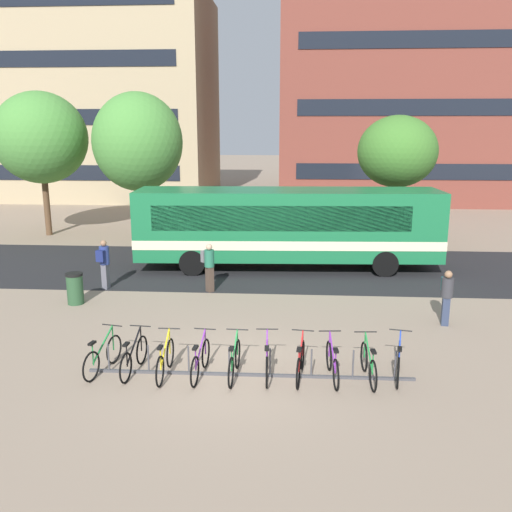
{
  "coord_description": "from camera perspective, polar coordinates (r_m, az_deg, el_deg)",
  "views": [
    {
      "loc": [
        1.43,
        -11.82,
        5.63
      ],
      "look_at": [
        0.33,
        4.25,
        1.79
      ],
      "focal_mm": 38.12,
      "sensor_mm": 36.0,
      "label": 1
    }
  ],
  "objects": [
    {
      "name": "building_right_wing",
      "position": [
        46.45,
        16.01,
        19.3
      ],
      "size": [
        20.07,
        13.35,
        21.57
      ],
      "color": "brown",
      "rests_on": "ground"
    },
    {
      "name": "city_bus",
      "position": [
        21.85,
        3.5,
        3.23
      ],
      "size": [
        12.13,
        3.13,
        3.2
      ],
      "rotation": [
        0.0,
        0.0,
        0.05
      ],
      "color": "#196B3D",
      "rests_on": "ground"
    },
    {
      "name": "trash_bin",
      "position": [
        18.6,
        -18.46,
        -3.24
      ],
      "size": [
        0.55,
        0.55,
        1.03
      ],
      "color": "#284C2D",
      "rests_on": "ground"
    },
    {
      "name": "street_tree_2",
      "position": [
        30.55,
        -21.66,
        11.44
      ],
      "size": [
        4.71,
        4.71,
        7.41
      ],
      "color": "brown",
      "rests_on": "ground"
    },
    {
      "name": "building_left_wing",
      "position": [
        48.35,
        -18.48,
        15.42
      ],
      "size": [
        22.09,
        12.02,
        15.75
      ],
      "color": "tan",
      "rests_on": "ground"
    },
    {
      "name": "commuter_navy_pack_2",
      "position": [
        19.84,
        -15.65,
        -0.52
      ],
      "size": [
        0.39,
        0.57,
        1.77
      ],
      "rotation": [
        0.0,
        0.0,
        1.4
      ],
      "color": "#565660",
      "rests_on": "ground"
    },
    {
      "name": "parked_bicycle_black_1",
      "position": [
        13.2,
        -12.68,
        -10.34
      ],
      "size": [
        0.52,
        1.72,
        0.99
      ],
      "rotation": [
        0.0,
        0.0,
        1.48
      ],
      "color": "black",
      "rests_on": "ground"
    },
    {
      "name": "parked_bicycle_purple_5",
      "position": [
        12.7,
        1.15,
        -10.99
      ],
      "size": [
        0.52,
        1.72,
        0.99
      ],
      "rotation": [
        0.0,
        0.0,
        1.61
      ],
      "color": "black",
      "rests_on": "ground"
    },
    {
      "name": "parked_bicycle_green_4",
      "position": [
        12.69,
        -2.28,
        -11.02
      ],
      "size": [
        0.52,
        1.72,
        0.99
      ],
      "rotation": [
        0.0,
        0.0,
        1.53
      ],
      "color": "black",
      "rests_on": "ground"
    },
    {
      "name": "parked_bicycle_purple_3",
      "position": [
        12.78,
        -5.86,
        -10.9
      ],
      "size": [
        0.52,
        1.72,
        0.99
      ],
      "rotation": [
        0.0,
        0.0,
        1.49
      ],
      "color": "black",
      "rests_on": "ground"
    },
    {
      "name": "parked_bicycle_green_8",
      "position": [
        12.79,
        11.73,
        -11.1
      ],
      "size": [
        0.52,
        1.72,
        0.99
      ],
      "rotation": [
        0.0,
        0.0,
        1.64
      ],
      "color": "black",
      "rests_on": "ground"
    },
    {
      "name": "parked_bicycle_purple_7",
      "position": [
        12.71,
        8.01,
        -11.11
      ],
      "size": [
        0.52,
        1.72,
        0.99
      ],
      "rotation": [
        0.0,
        0.0,
        1.66
      ],
      "color": "black",
      "rests_on": "ground"
    },
    {
      "name": "bike_rack",
      "position": [
        12.86,
        -0.68,
        -12.09
      ],
      "size": [
        7.58,
        0.12,
        0.7
      ],
      "rotation": [
        0.0,
        0.0,
        0.01
      ],
      "color": "#47474C",
      "rests_on": "ground"
    },
    {
      "name": "parked_bicycle_red_6",
      "position": [
        12.67,
        4.69,
        -11.09
      ],
      "size": [
        0.52,
        1.72,
        0.99
      ],
      "rotation": [
        0.0,
        0.0,
        1.46
      ],
      "color": "black",
      "rests_on": "ground"
    },
    {
      "name": "parked_bicycle_green_0",
      "position": [
        13.44,
        -15.76,
        -10.1
      ],
      "size": [
        0.54,
        1.7,
        0.99
      ],
      "rotation": [
        0.0,
        0.0,
        1.38
      ],
      "color": "black",
      "rests_on": "ground"
    },
    {
      "name": "commuter_grey_pack_0",
      "position": [
        18.9,
        -4.97,
        -0.84
      ],
      "size": [
        0.58,
        0.6,
        1.72
      ],
      "rotation": [
        0.0,
        0.0,
        5.43
      ],
      "color": "#47382D",
      "rests_on": "ground"
    },
    {
      "name": "parked_bicycle_blue_9",
      "position": [
        13.06,
        14.75,
        -10.74
      ],
      "size": [
        0.55,
        1.7,
        0.99
      ],
      "rotation": [
        0.0,
        0.0,
        1.37
      ],
      "color": "black",
      "rests_on": "ground"
    },
    {
      "name": "ground",
      "position": [
        13.17,
        -2.76,
        -11.92
      ],
      "size": [
        200.0,
        200.0,
        0.0
      ],
      "primitive_type": "plane",
      "color": "gray"
    },
    {
      "name": "street_tree_1",
      "position": [
        27.0,
        14.61,
        10.52
      ],
      "size": [
        3.74,
        3.74,
        6.17
      ],
      "color": "brown",
      "rests_on": "ground"
    },
    {
      "name": "commuter_teal_pack_1",
      "position": [
        16.64,
        19.38,
        -3.73
      ],
      "size": [
        0.39,
        0.56,
        1.63
      ],
      "rotation": [
        0.0,
        0.0,
        4.56
      ],
      "color": "#2D3851",
      "rests_on": "ground"
    },
    {
      "name": "bus_lane_asphalt",
      "position": [
        22.28,
        0.1,
        -1.21
      ],
      "size": [
        80.0,
        7.2,
        0.01
      ],
      "primitive_type": "cube",
      "color": "#232326",
      "rests_on": "ground"
    },
    {
      "name": "street_tree_0",
      "position": [
        28.0,
        -12.31,
        11.59
      ],
      "size": [
        4.42,
        4.42,
        7.31
      ],
      "color": "brown",
      "rests_on": "ground"
    },
    {
      "name": "parked_bicycle_yellow_2",
      "position": [
        12.91,
        -9.51,
        -10.76
      ],
      "size": [
        0.52,
        1.72,
        0.99
      ],
      "rotation": [
        0.0,
        0.0,
        1.57
      ],
      "color": "black",
      "rests_on": "ground"
    }
  ]
}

